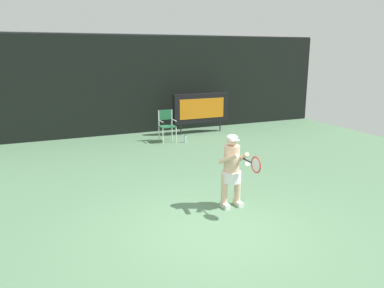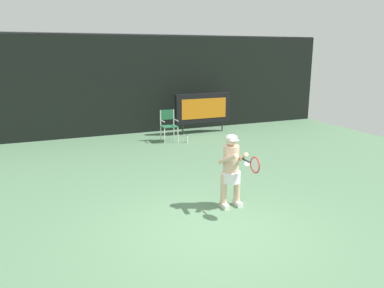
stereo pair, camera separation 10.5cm
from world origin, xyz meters
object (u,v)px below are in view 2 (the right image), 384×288
Objects in this scene: water_bottle at (187,139)px; tennis_racket at (254,165)px; tennis_player at (231,168)px; scoreboard at (203,108)px; umpire_chair at (168,124)px.

tennis_racket is at bearing -100.54° from water_bottle.
scoreboard is at bearing 70.05° from tennis_player.
scoreboard is at bearing 46.63° from water_bottle.
umpire_chair is 1.79× the size of tennis_racket.
umpire_chair reaches higher than water_bottle.
scoreboard is at bearing 91.27° from tennis_racket.
water_bottle is 0.18× the size of tennis_player.
umpire_chair is 4.08× the size of water_bottle.
scoreboard reaches higher than umpire_chair.
scoreboard is 1.49× the size of tennis_player.
scoreboard is 8.30× the size of water_bottle.
umpire_chair is 6.53m from tennis_racket.
tennis_player reaches higher than tennis_racket.
umpire_chair is at bearing -154.30° from scoreboard.
tennis_racket is (0.13, -0.63, 0.23)m from tennis_player.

